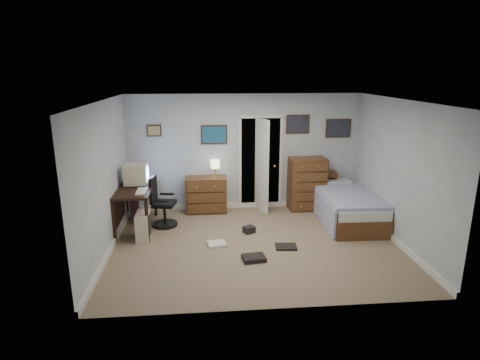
% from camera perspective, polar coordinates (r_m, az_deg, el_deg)
% --- Properties ---
extents(floor, '(5.00, 4.00, 0.02)m').
position_cam_1_polar(floor, '(7.19, 2.21, -9.16)').
color(floor, gray).
rests_on(floor, ground).
extents(computer_desk, '(0.68, 1.46, 0.84)m').
position_cam_1_polar(computer_desk, '(7.92, -15.40, -2.30)').
color(computer_desk, black).
rests_on(computer_desk, floor).
extents(crt_monitor, '(0.44, 0.41, 0.40)m').
position_cam_1_polar(crt_monitor, '(7.94, -14.55, 0.80)').
color(crt_monitor, beige).
rests_on(crt_monitor, computer_desk).
extents(keyboard, '(0.17, 0.45, 0.03)m').
position_cam_1_polar(keyboard, '(7.49, -13.85, -1.56)').
color(keyboard, beige).
rests_on(keyboard, computer_desk).
extents(pc_tower, '(0.24, 0.47, 0.50)m').
position_cam_1_polar(pc_tower, '(7.49, -13.62, -6.39)').
color(pc_tower, beige).
rests_on(pc_tower, floor).
extents(office_chair, '(0.56, 0.56, 1.00)m').
position_cam_1_polar(office_chair, '(8.00, -11.10, -3.79)').
color(office_chair, black).
rests_on(office_chair, floor).
extents(media_stack, '(0.18, 0.18, 0.89)m').
position_cam_1_polar(media_stack, '(8.48, -14.84, -2.49)').
color(media_stack, maroon).
rests_on(media_stack, floor).
extents(low_dresser, '(0.87, 0.44, 0.77)m').
position_cam_1_polar(low_dresser, '(8.65, -4.82, -2.08)').
color(low_dresser, brown).
rests_on(low_dresser, floor).
extents(table_lamp, '(0.19, 0.19, 0.37)m').
position_cam_1_polar(table_lamp, '(8.48, -3.57, 2.20)').
color(table_lamp, gold).
rests_on(table_lamp, low_dresser).
extents(doorway, '(0.96, 1.12, 2.05)m').
position_cam_1_polar(doorway, '(9.05, 2.64, 2.79)').
color(doorway, black).
rests_on(doorway, floor).
extents(tall_dresser, '(0.81, 0.50, 1.15)m').
position_cam_1_polar(tall_dresser, '(8.85, 9.52, -0.54)').
color(tall_dresser, brown).
rests_on(tall_dresser, floor).
extents(headboard_bookcase, '(0.92, 0.27, 0.82)m').
position_cam_1_polar(headboard_bookcase, '(9.06, 10.67, -1.19)').
color(headboard_bookcase, brown).
rests_on(headboard_bookcase, floor).
extents(bed, '(1.14, 2.05, 0.66)m').
position_cam_1_polar(bed, '(8.40, 14.96, -3.62)').
color(bed, brown).
rests_on(bed, floor).
extents(wall_posters, '(4.38, 0.04, 0.60)m').
position_cam_1_polar(wall_posters, '(8.67, 4.43, 7.20)').
color(wall_posters, '#331E11').
rests_on(wall_posters, floor).
extents(floor_clutter, '(1.56, 1.41, 0.13)m').
position_cam_1_polar(floor_clutter, '(7.02, 1.57, -9.38)').
color(floor_clutter, silver).
rests_on(floor_clutter, floor).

